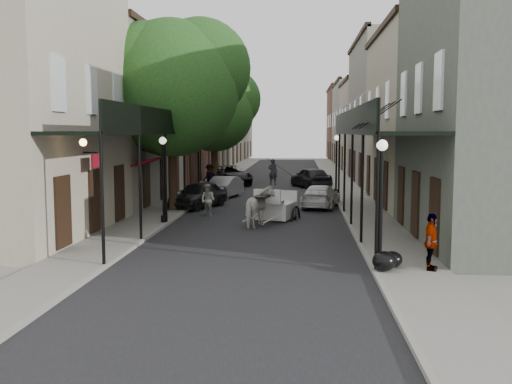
% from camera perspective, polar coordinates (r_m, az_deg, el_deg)
% --- Properties ---
extents(ground, '(140.00, 140.00, 0.00)m').
position_cam_1_polar(ground, '(18.78, -1.20, -6.41)').
color(ground, gray).
rests_on(ground, ground).
extents(road, '(8.00, 90.00, 0.01)m').
position_cam_1_polar(road, '(38.50, 1.71, 0.00)').
color(road, black).
rests_on(road, ground).
extents(sidewalk_left, '(2.20, 90.00, 0.12)m').
position_cam_1_polar(sidewalk_left, '(39.05, -5.64, 0.14)').
color(sidewalk_left, gray).
rests_on(sidewalk_left, ground).
extents(sidewalk_right, '(2.20, 90.00, 0.12)m').
position_cam_1_polar(sidewalk_right, '(38.59, 9.14, 0.02)').
color(sidewalk_right, gray).
rests_on(sidewalk_right, ground).
extents(building_row_left, '(5.00, 80.00, 10.50)m').
position_cam_1_polar(building_row_left, '(49.37, -7.82, 7.37)').
color(building_row_left, '#ADA18A').
rests_on(building_row_left, ground).
extents(building_row_right, '(5.00, 80.00, 10.50)m').
position_cam_1_polar(building_row_right, '(48.74, 12.53, 7.30)').
color(building_row_right, gray).
rests_on(building_row_right, ground).
extents(gallery_left, '(2.20, 18.05, 4.88)m').
position_cam_1_polar(gallery_left, '(26.08, -10.28, 5.95)').
color(gallery_left, black).
rests_on(gallery_left, sidewalk_left).
extents(gallery_right, '(2.20, 18.05, 4.88)m').
position_cam_1_polar(gallery_right, '(25.41, 11.23, 5.93)').
color(gallery_right, black).
rests_on(gallery_right, sidewalk_right).
extents(tree_near, '(7.31, 6.80, 9.63)m').
position_cam_1_polar(tree_near, '(29.16, -7.61, 10.78)').
color(tree_near, '#382619').
rests_on(tree_near, sidewalk_left).
extents(tree_far, '(6.45, 6.00, 8.61)m').
position_cam_1_polar(tree_far, '(42.89, -3.74, 8.41)').
color(tree_far, '#382619').
rests_on(tree_far, sidewalk_left).
extents(lamppost_right_near, '(0.32, 0.32, 3.71)m').
position_cam_1_polar(lamppost_right_near, '(16.53, 12.38, -1.04)').
color(lamppost_right_near, black).
rests_on(lamppost_right_near, sidewalk_right).
extents(lamppost_left, '(0.32, 0.32, 3.71)m').
position_cam_1_polar(lamppost_left, '(25.04, -9.24, 1.38)').
color(lamppost_left, black).
rests_on(lamppost_left, sidewalk_left).
extents(lamppost_right_far, '(0.32, 0.32, 3.71)m').
position_cam_1_polar(lamppost_right_far, '(36.38, 8.04, 2.82)').
color(lamppost_right_far, black).
rests_on(lamppost_right_far, sidewalk_right).
extents(horse, '(1.44, 2.20, 1.71)m').
position_cam_1_polar(horse, '(24.21, 0.41, -1.54)').
color(horse, silver).
rests_on(horse, ground).
extents(carriage, '(2.19, 2.81, 2.86)m').
position_cam_1_polar(carriage, '(26.68, 2.35, -0.29)').
color(carriage, black).
rests_on(carriage, ground).
extents(pedestrian_walking, '(0.94, 0.86, 1.57)m').
position_cam_1_polar(pedestrian_walking, '(27.45, -4.83, -0.81)').
color(pedestrian_walking, '#A0A198').
rests_on(pedestrian_walking, ground).
extents(pedestrian_sidewalk_left, '(1.29, 1.26, 1.78)m').
position_cam_1_polar(pedestrian_sidewalk_left, '(38.24, -4.63, 1.45)').
color(pedestrian_sidewalk_left, gray).
rests_on(pedestrian_sidewalk_left, sidewalk_left).
extents(pedestrian_sidewalk_right, '(0.69, 1.03, 1.63)m').
position_cam_1_polar(pedestrian_sidewalk_right, '(16.96, 17.10, -4.80)').
color(pedestrian_sidewalk_right, gray).
rests_on(pedestrian_sidewalk_right, sidewalk_right).
extents(car_left_near, '(3.07, 4.48, 1.42)m').
position_cam_1_polar(car_left_near, '(30.58, -5.79, -0.27)').
color(car_left_near, black).
rests_on(car_left_near, ground).
extents(car_left_mid, '(2.22, 4.15, 1.30)m').
position_cam_1_polar(car_left_mid, '(35.06, -3.29, 0.46)').
color(car_left_mid, gray).
rests_on(car_left_mid, ground).
extents(car_left_far, '(4.43, 5.88, 1.48)m').
position_cam_1_polar(car_left_far, '(43.88, -2.67, 1.70)').
color(car_left_far, black).
rests_on(car_left_far, ground).
extents(car_right_near, '(2.47, 4.43, 1.21)m').
position_cam_1_polar(car_right_near, '(30.80, 6.48, -0.42)').
color(car_right_near, silver).
rests_on(car_right_near, ground).
extents(car_right_far, '(3.32, 4.84, 1.53)m').
position_cam_1_polar(car_right_far, '(41.48, 5.50, 1.46)').
color(car_right_far, black).
rests_on(car_right_far, ground).
extents(trash_bags, '(0.93, 1.08, 0.57)m').
position_cam_1_polar(trash_bags, '(16.82, 12.99, -6.69)').
color(trash_bags, black).
rests_on(trash_bags, sidewalk_right).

